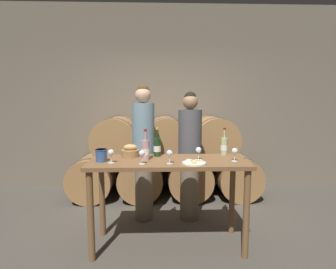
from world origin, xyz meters
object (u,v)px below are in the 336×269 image
blue_crock (101,155)px  wine_glass_center (170,154)px  bread_basket (130,152)px  tasting_table (168,174)px  wine_glass_far_right (235,152)px  person_left (144,150)px  wine_glass_far_left (111,153)px  cheese_plate (194,163)px  person_right (190,154)px  wine_glass_left (142,154)px  wine_bottle_rose (146,150)px  wine_bottle_white (224,146)px  wine_glass_right (199,151)px  wine_bottle_red (157,147)px

blue_crock → wine_glass_center: 0.69m
bread_basket → tasting_table: bearing=-23.8°
wine_glass_far_right → wine_glass_center: bearing=-172.5°
person_left → wine_glass_far_left: size_ratio=12.92×
wine_glass_center → cheese_plate: bearing=-1.5°
person_right → wine_glass_center: person_right is taller
person_left → wine_glass_left: person_left is taller
tasting_table → person_left: (-0.30, 0.66, 0.13)m
cheese_plate → bread_basket: bearing=151.6°
tasting_table → cheese_plate: 0.33m
bread_basket → wine_glass_far_left: (-0.16, -0.30, 0.05)m
wine_bottle_rose → bread_basket: bearing=136.8°
wine_bottle_white → tasting_table: bearing=-157.7°
wine_glass_right → wine_glass_far_left: bearing=-173.0°
person_left → cheese_plate: person_left is taller
wine_glass_center → person_right: bearing=70.4°
blue_crock → wine_glass_left: 0.44m
person_left → wine_bottle_red: bearing=-68.6°
bread_basket → wine_glass_left: bearing=-66.9°
wine_bottle_red → wine_glass_far_left: wine_bottle_red is taller
bread_basket → wine_glass_far_right: 1.11m
tasting_table → wine_glass_far_right: bearing=-6.7°
person_left → blue_crock: bearing=-118.5°
wine_bottle_red → wine_glass_right: wine_bottle_red is taller
bread_basket → wine_bottle_rose: bearing=-43.2°
wine_bottle_white → wine_glass_far_left: size_ratio=2.27×
wine_bottle_rose → person_right: bearing=50.2°
wine_bottle_white → wine_glass_left: wine_bottle_white is taller
bread_basket → person_right: bearing=33.8°
wine_bottle_red → wine_bottle_white: 0.76m
wine_glass_left → wine_glass_center: bearing=1.2°
person_right → wine_bottle_white: size_ratio=5.41×
tasting_table → wine_glass_far_left: size_ratio=11.95×
wine_glass_far_left → wine_glass_center: same height
wine_glass_left → wine_glass_center: same height
wine_bottle_red → wine_glass_left: 0.40m
bread_basket → wine_glass_right: bread_basket is taller
wine_bottle_red → person_right: bearing=47.5°
person_left → wine_glass_right: size_ratio=12.92×
wine_glass_left → person_left: bearing=92.4°
wine_glass_left → wine_glass_right: 0.59m
person_right → blue_crock: person_right is taller
wine_bottle_red → bread_basket: bearing=-175.8°
person_right → wine_bottle_white: person_right is taller
person_left → person_right: (0.59, -0.00, -0.06)m
wine_bottle_white → bread_basket: bearing=-175.5°
bread_basket → cheese_plate: 0.74m
wine_glass_right → cheese_plate: bearing=-112.4°
blue_crock → cheese_plate: blue_crock is taller
wine_bottle_red → wine_bottle_rose: bearing=-122.3°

